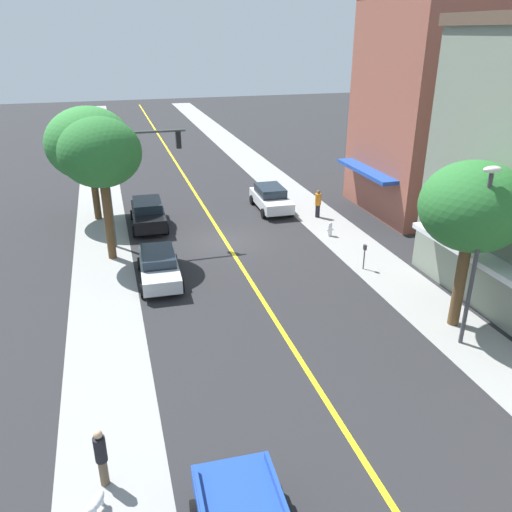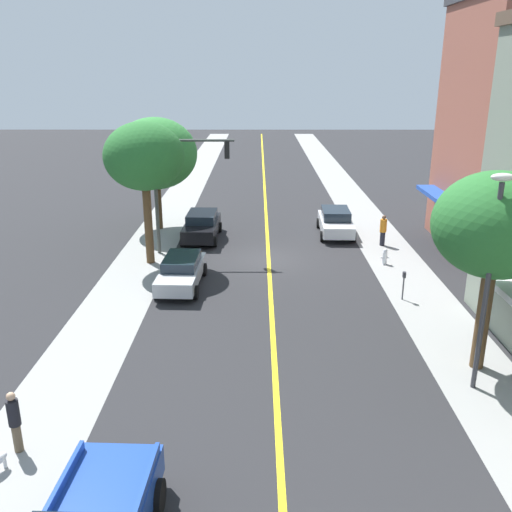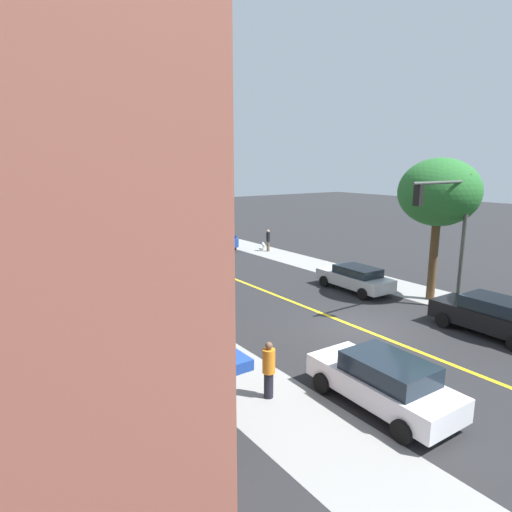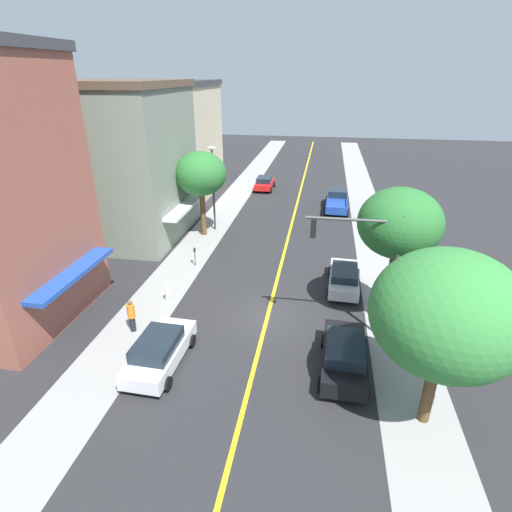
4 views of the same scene
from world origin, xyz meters
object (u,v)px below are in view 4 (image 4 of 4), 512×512
at_px(white_sedan_left_curb, 160,350).
at_px(small_dog, 374,218).
at_px(silver_sedan_right_curb, 344,277).
at_px(blue_pickup_truck, 337,200).
at_px(traffic_light_mast, 369,258).
at_px(pedestrian_black_shirt, 373,215).
at_px(street_tree_left_far, 400,224).
at_px(fire_hydrant, 167,293).
at_px(street_tree_right_corner, 201,174).
at_px(parking_meter, 195,254).
at_px(red_sedan_left_curb, 265,183).
at_px(pedestrian_orange_shirt, 132,315).
at_px(black_sedan_right_curb, 344,355).
at_px(street_lamp, 213,180).
at_px(street_tree_left_near, 447,314).

height_order(white_sedan_left_curb, small_dog, white_sedan_left_curb).
bearing_deg(silver_sedan_right_curb, blue_pickup_truck, 2.94).
relative_size(traffic_light_mast, pedestrian_black_shirt, 3.66).
bearing_deg(silver_sedan_right_curb, street_tree_left_far, -145.91).
bearing_deg(fire_hydrant, silver_sedan_right_curb, 16.94).
xyz_separation_m(street_tree_left_far, blue_pickup_truck, (-2.34, 19.71, -4.73)).
bearing_deg(fire_hydrant, small_dog, 50.28).
bearing_deg(small_dog, silver_sedan_right_curb, -170.49).
distance_m(street_tree_right_corner, parking_meter, 7.32).
bearing_deg(red_sedan_left_curb, street_tree_right_corner, 169.35).
xyz_separation_m(red_sedan_left_curb, blue_pickup_truck, (8.13, -6.08, 0.12)).
bearing_deg(street_tree_right_corner, pedestrian_orange_shirt, -88.86).
bearing_deg(pedestrian_orange_shirt, parking_meter, 132.69).
relative_size(blue_pickup_truck, small_dog, 7.89).
bearing_deg(blue_pickup_truck, fire_hydrant, 154.63).
bearing_deg(blue_pickup_truck, pedestrian_black_shirt, -142.23).
bearing_deg(street_tree_left_far, street_tree_right_corner, 140.68).
distance_m(traffic_light_mast, red_sedan_left_curb, 29.09).
height_order(fire_hydrant, traffic_light_mast, traffic_light_mast).
xyz_separation_m(street_tree_left_far, black_sedan_right_curb, (-2.34, -4.39, -4.78)).
distance_m(parking_meter, pedestrian_black_shirt, 16.62).
relative_size(blue_pickup_truck, pedestrian_black_shirt, 3.24).
distance_m(white_sedan_left_curb, black_sedan_right_curb, 8.33).
bearing_deg(street_lamp, white_sedan_left_curb, -83.11).
bearing_deg(traffic_light_mast, red_sedan_left_curb, -71.80).
bearing_deg(street_tree_right_corner, parking_meter, -79.43).
bearing_deg(white_sedan_left_curb, parking_meter, 10.60).
height_order(blue_pickup_truck, pedestrian_black_shirt, pedestrian_black_shirt).
height_order(blue_pickup_truck, pedestrian_orange_shirt, pedestrian_orange_shirt).
relative_size(silver_sedan_right_curb, black_sedan_right_curb, 0.99).
height_order(street_lamp, silver_sedan_right_curb, street_lamp).
xyz_separation_m(street_tree_right_corner, small_dog, (14.24, 5.43, -4.69)).
relative_size(silver_sedan_right_curb, pedestrian_black_shirt, 2.58).
bearing_deg(traffic_light_mast, street_lamp, -50.87).
distance_m(blue_pickup_truck, small_dog, 4.69).
bearing_deg(black_sedan_right_curb, street_tree_left_near, -126.62).
bearing_deg(parking_meter, street_lamp, 93.99).
distance_m(fire_hydrant, street_lamp, 12.59).
bearing_deg(parking_meter, fire_hydrant, -92.84).
distance_m(street_tree_right_corner, street_lamp, 1.64).
bearing_deg(traffic_light_mast, street_tree_left_far, -131.87).
bearing_deg(street_tree_left_far, blue_pickup_truck, 96.78).
relative_size(black_sedan_right_curb, pedestrian_black_shirt, 2.61).
bearing_deg(street_tree_left_far, pedestrian_orange_shirt, -166.77).
bearing_deg(traffic_light_mast, fire_hydrant, -9.71).
bearing_deg(black_sedan_right_curb, blue_pickup_truck, 1.53).
xyz_separation_m(street_tree_left_far, traffic_light_mast, (-1.46, -1.63, -1.22)).
bearing_deg(small_dog, street_tree_left_far, -160.49).
bearing_deg(pedestrian_orange_shirt, small_dog, 102.80).
height_order(fire_hydrant, white_sedan_left_curb, white_sedan_left_curb).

